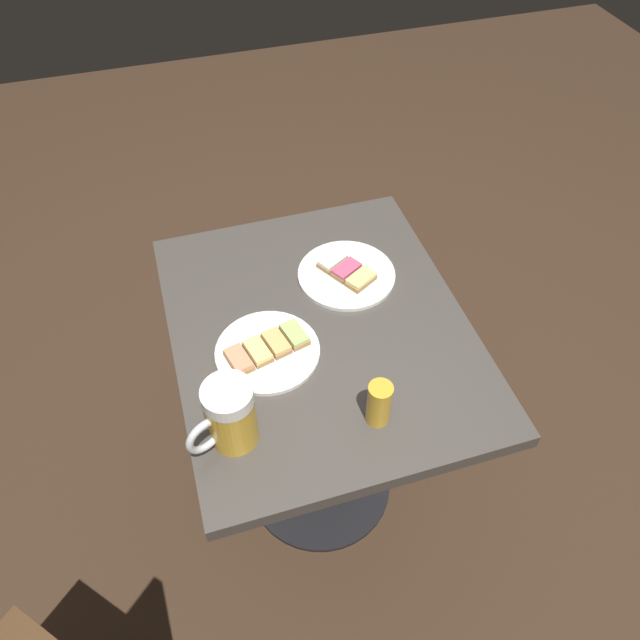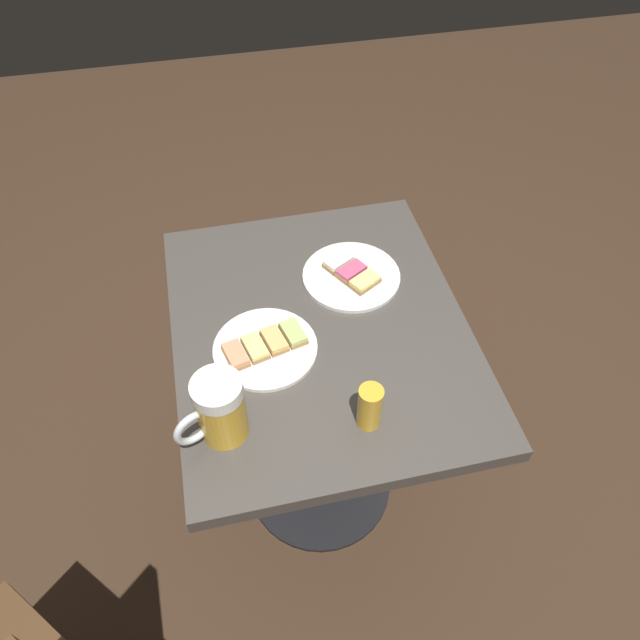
# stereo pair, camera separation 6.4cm
# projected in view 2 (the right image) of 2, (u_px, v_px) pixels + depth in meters

# --- Properties ---
(ground_plane) EXTENTS (6.00, 6.00, 0.00)m
(ground_plane) POSITION_uv_depth(u_px,v_px,m) (320.00, 483.00, 1.90)
(ground_plane) COLOR #382619
(cafe_table) EXTENTS (0.65, 0.78, 0.76)m
(cafe_table) POSITION_uv_depth(u_px,v_px,m) (320.00, 373.00, 1.46)
(cafe_table) COLOR black
(cafe_table) RESTS_ON ground_plane
(plate_near) EXTENTS (0.23, 0.23, 0.03)m
(plate_near) POSITION_uv_depth(u_px,v_px,m) (351.00, 275.00, 1.42)
(plate_near) COLOR white
(plate_near) RESTS_ON cafe_table
(plate_far) EXTENTS (0.22, 0.22, 0.03)m
(plate_far) POSITION_uv_depth(u_px,v_px,m) (265.00, 347.00, 1.28)
(plate_far) COLOR white
(plate_far) RESTS_ON cafe_table
(beer_mug) EXTENTS (0.14, 0.10, 0.15)m
(beer_mug) POSITION_uv_depth(u_px,v_px,m) (219.00, 409.00, 1.10)
(beer_mug) COLOR gold
(beer_mug) RESTS_ON cafe_table
(beer_glass_small) EXTENTS (0.05, 0.05, 0.10)m
(beer_glass_small) POSITION_uv_depth(u_px,v_px,m) (370.00, 407.00, 1.13)
(beer_glass_small) COLOR gold
(beer_glass_small) RESTS_ON cafe_table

